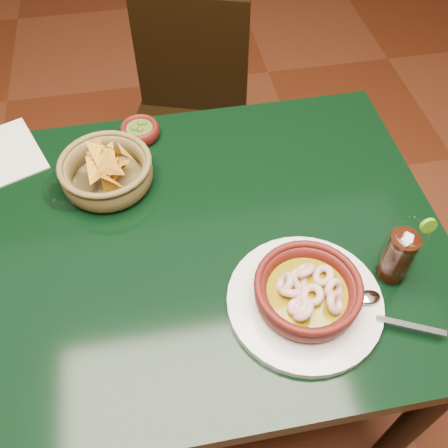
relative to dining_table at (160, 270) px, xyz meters
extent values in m
plane|color=#471C0C|center=(0.00, 0.00, -0.65)|extent=(7.00, 7.00, 0.00)
cube|color=black|center=(0.00, 0.00, 0.08)|extent=(1.20, 0.80, 0.04)
cylinder|color=black|center=(0.54, -0.34, -0.30)|extent=(0.06, 0.06, 0.71)
cylinder|color=black|center=(0.54, 0.34, -0.30)|extent=(0.06, 0.06, 0.71)
cube|color=black|center=(0.13, 0.64, -0.23)|extent=(0.49, 0.49, 0.04)
cylinder|color=black|center=(-0.08, 0.53, -0.44)|extent=(0.03, 0.03, 0.42)
cylinder|color=black|center=(0.23, 0.43, -0.44)|extent=(0.03, 0.03, 0.42)
cylinder|color=black|center=(0.02, 0.85, -0.44)|extent=(0.03, 0.03, 0.42)
cylinder|color=black|center=(0.34, 0.75, -0.44)|extent=(0.03, 0.03, 0.42)
cube|color=black|center=(0.18, 0.81, -0.01)|extent=(0.36, 0.14, 0.41)
cylinder|color=silver|center=(0.26, -0.19, 0.11)|extent=(0.29, 0.29, 0.02)
cylinder|color=#440E0B|center=(0.26, -0.19, 0.12)|extent=(0.17, 0.17, 0.01)
torus|color=#440E0B|center=(0.26, -0.19, 0.14)|extent=(0.21, 0.21, 0.04)
torus|color=#440E0B|center=(0.26, -0.19, 0.17)|extent=(0.20, 0.20, 0.01)
cylinder|color=#6C5A08|center=(0.26, -0.19, 0.14)|extent=(0.15, 0.15, 0.01)
torus|color=#D5A697|center=(0.31, -0.20, 0.15)|extent=(0.06, 0.05, 0.05)
torus|color=#D5A697|center=(0.30, -0.16, 0.15)|extent=(0.05, 0.05, 0.04)
torus|color=#D5A697|center=(0.27, -0.15, 0.15)|extent=(0.06, 0.05, 0.04)
torus|color=#D5A697|center=(0.25, -0.16, 0.15)|extent=(0.06, 0.06, 0.05)
torus|color=#D5A697|center=(0.22, -0.17, 0.15)|extent=(0.05, 0.06, 0.05)
torus|color=#D5A697|center=(0.23, -0.19, 0.15)|extent=(0.05, 0.04, 0.05)
torus|color=#D5A697|center=(0.24, -0.22, 0.15)|extent=(0.05, 0.05, 0.05)
torus|color=#D5A697|center=(0.24, -0.23, 0.16)|extent=(0.06, 0.06, 0.05)
torus|color=#D5A697|center=(0.27, -0.20, 0.15)|extent=(0.05, 0.05, 0.04)
torus|color=#D5A697|center=(0.30, -0.22, 0.15)|extent=(0.05, 0.06, 0.05)
cube|color=silver|center=(0.43, -0.27, 0.12)|extent=(0.12, 0.06, 0.00)
ellipsoid|color=silver|center=(0.38, -0.21, 0.12)|extent=(0.05, 0.03, 0.01)
cylinder|color=brown|center=(-0.08, 0.19, 0.10)|extent=(0.17, 0.17, 0.01)
torus|color=brown|center=(-0.08, 0.19, 0.13)|extent=(0.24, 0.24, 0.06)
torus|color=brown|center=(-0.08, 0.19, 0.16)|extent=(0.20, 0.20, 0.01)
cone|color=#C7891D|center=(-0.10, 0.18, 0.16)|extent=(0.10, 0.09, 0.05)
cone|color=#C7891D|center=(-0.08, 0.13, 0.15)|extent=(0.09, 0.06, 0.10)
cone|color=#C7891D|center=(-0.07, 0.15, 0.19)|extent=(0.08, 0.06, 0.07)
cone|color=#C7891D|center=(-0.09, 0.18, 0.14)|extent=(0.07, 0.10, 0.09)
cone|color=#C7891D|center=(-0.09, 0.20, 0.18)|extent=(0.09, 0.09, 0.06)
cone|color=#C7891D|center=(-0.08, 0.13, 0.17)|extent=(0.09, 0.07, 0.08)
cone|color=#C7891D|center=(-0.05, 0.16, 0.17)|extent=(0.10, 0.08, 0.07)
cone|color=#C7891D|center=(-0.04, 0.21, 0.16)|extent=(0.06, 0.10, 0.09)
cone|color=#C7891D|center=(-0.10, 0.23, 0.17)|extent=(0.06, 0.08, 0.08)
cone|color=#C7891D|center=(-0.06, 0.19, 0.14)|extent=(0.06, 0.08, 0.06)
cone|color=#C7891D|center=(-0.10, 0.22, 0.16)|extent=(0.06, 0.10, 0.09)
cone|color=#C7891D|center=(-0.11, 0.21, 0.17)|extent=(0.06, 0.08, 0.05)
cone|color=#C7891D|center=(-0.07, 0.19, 0.15)|extent=(0.08, 0.10, 0.07)
cone|color=#C7891D|center=(-0.08, 0.20, 0.17)|extent=(0.07, 0.08, 0.07)
cone|color=#C7891D|center=(-0.08, 0.19, 0.14)|extent=(0.07, 0.10, 0.08)
cone|color=#C7891D|center=(-0.06, 0.22, 0.16)|extent=(0.10, 0.03, 0.09)
cylinder|color=#440E0B|center=(0.00, 0.33, 0.10)|extent=(0.08, 0.08, 0.01)
torus|color=#440E0B|center=(0.00, 0.33, 0.12)|extent=(0.11, 0.11, 0.04)
cylinder|color=#2E4411|center=(0.00, 0.33, 0.12)|extent=(0.06, 0.06, 0.01)
sphere|color=#2E4411|center=(-0.02, 0.33, 0.13)|extent=(0.02, 0.02, 0.02)
sphere|color=#2E4411|center=(0.01, 0.34, 0.13)|extent=(0.02, 0.02, 0.02)
sphere|color=#2E4411|center=(-0.01, 0.33, 0.13)|extent=(0.02, 0.02, 0.02)
sphere|color=#2E4411|center=(0.00, 0.34, 0.13)|extent=(0.02, 0.02, 0.02)
sphere|color=#2E4411|center=(0.00, 0.32, 0.13)|extent=(0.02, 0.02, 0.02)
cylinder|color=white|center=(0.45, -0.15, 0.10)|extent=(0.06, 0.06, 0.01)
torus|color=white|center=(0.45, -0.15, 0.17)|extent=(0.14, 0.14, 0.08)
cylinder|color=black|center=(0.45, -0.15, 0.16)|extent=(0.06, 0.06, 0.11)
cube|color=silver|center=(0.45, -0.15, 0.19)|extent=(0.02, 0.03, 0.03)
cube|color=silver|center=(0.45, -0.15, 0.21)|extent=(0.03, 0.02, 0.02)
cube|color=silver|center=(0.44, -0.16, 0.21)|extent=(0.02, 0.03, 0.02)
torus|color=white|center=(0.45, -0.15, 0.24)|extent=(0.07, 0.07, 0.00)
cylinder|color=#498711|center=(0.48, -0.15, 0.24)|extent=(0.03, 0.01, 0.03)
cylinder|color=white|center=(-0.16, 0.17, 0.10)|extent=(0.12, 0.12, 0.01)
torus|color=white|center=(-0.16, 0.17, 0.12)|extent=(0.14, 0.14, 0.03)
cube|color=beige|center=(-0.33, 0.33, 0.10)|extent=(0.22, 0.25, 0.00)
camera|label=1|loc=(0.03, -0.61, 0.93)|focal=40.00mm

